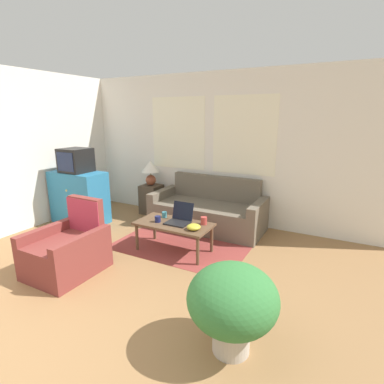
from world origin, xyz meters
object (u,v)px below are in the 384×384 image
Objects in this scene: table_lamp at (150,170)px; snack_bowl at (194,227)px; couch at (209,212)px; armchair at (69,251)px; television at (76,160)px; potted_plant at (232,301)px; cup_yellow at (164,215)px; coffee_table at (174,226)px; cup_white at (158,219)px; cup_navy at (204,221)px; laptop at (180,218)px.

snack_bowl is (1.64, -1.35, -0.41)m from table_lamp.
couch is 2.19× the size of armchair.
television is 0.61× the size of potted_plant.
table_lamp is 1.56m from cup_yellow.
coffee_table is 0.25m from cup_white.
cup_yellow is (-0.64, -0.00, -0.01)m from cup_navy.
television is 2.58m from cup_navy.
cup_white is at bearing -51.56° from table_lamp.
television is 5.39× the size of cup_white.
armchair is 2.68× the size of laptop.
cup_navy reaches higher than snack_bowl.
couch reaches higher than cup_yellow.
laptop reaches higher than cup_yellow.
potted_plant reaches higher than coffee_table.
couch is at bearing 91.60° from laptop.
table_lamp reaches higher than snack_bowl.
table_lamp is at bearing 173.34° from couch.
cup_white is (0.03, -0.21, 0.00)m from cup_yellow.
laptop is at bearing 24.72° from cup_white.
cup_white is (-0.28, -0.13, -0.02)m from laptop.
laptop is at bearing -88.40° from couch.
cup_navy is at bearing 122.74° from potted_plant.
coffee_table is 0.14m from laptop.
armchair is 1.38m from cup_yellow.
snack_bowl is at bearing -96.93° from cup_navy.
armchair is 1.82× the size of table_lamp.
television reaches higher than cup_yellow.
armchair is at bearing -140.93° from snack_bowl.
television is 2.54× the size of snack_bowl.
cup_navy is 1.82m from potted_plant.
table_lamp reaches higher than cup_navy.
television reaches higher than cup_white.
armchair is at bearing -79.71° from table_lamp.
armchair reaches higher than snack_bowl.
snack_bowl is at bearing 39.07° from armchair.
snack_bowl is at bearing -39.55° from table_lamp.
armchair is 1.76m from cup_navy.
couch reaches higher than potted_plant.
coffee_table is 0.43m from cup_navy.
laptop reaches higher than coffee_table.
table_lamp is at bearing 135.13° from potted_plant.
potted_plant reaches higher than cup_white.
television is 0.43× the size of coffee_table.
coffee_table is at bearing 165.40° from snack_bowl.
coffee_table is (0.85, 1.08, 0.11)m from armchair.
television is at bearing 173.57° from coffee_table.
snack_bowl is at bearing 128.24° from potted_plant.
laptop is at bearing 47.26° from coffee_table.
television is 2.58m from snack_bowl.
snack_bowl is at bearing -2.72° from cup_white.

